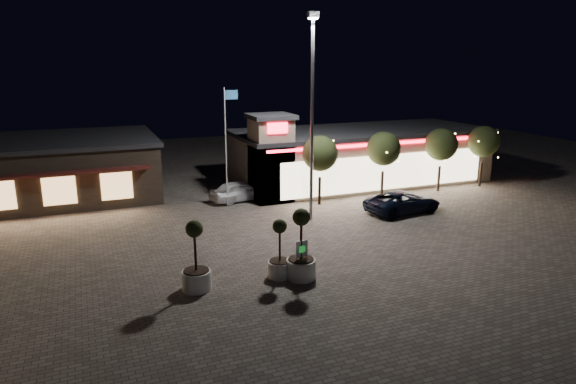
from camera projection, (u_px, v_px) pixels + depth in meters
name	position (u px, v px, depth m)	size (l,w,h in m)	color
ground	(342.00, 272.00, 24.22)	(90.00, 90.00, 0.00)	#6A6056
retail_building	(356.00, 156.00, 41.29)	(20.40, 8.40, 6.10)	tan
restaurant_building	(38.00, 169.00, 36.57)	(16.40, 11.00, 4.30)	#382D23
floodlight_pole	(312.00, 107.00, 30.35)	(0.60, 0.40, 12.38)	gray
flagpole	(227.00, 137.00, 34.01)	(0.95, 0.10, 8.00)	white
string_tree_a	(320.00, 154.00, 34.64)	(2.42, 2.42, 4.79)	#332319
string_tree_b	(384.00, 149.00, 36.44)	(2.42, 2.42, 4.79)	#332319
string_tree_c	(441.00, 145.00, 38.24)	(2.42, 2.42, 4.79)	#332319
string_tree_d	(484.00, 142.00, 39.68)	(2.42, 2.42, 4.79)	#332319
pickup_truck	(403.00, 202.00, 33.51)	(2.40, 5.20, 1.45)	black
white_sedan	(240.00, 191.00, 36.25)	(1.70, 4.23, 1.44)	white
planter_left	(196.00, 268.00, 22.21)	(1.29, 1.29, 3.16)	white
planter_mid	(280.00, 259.00, 23.56)	(1.13, 1.13, 2.78)	white
planter_right	(301.00, 257.00, 23.35)	(1.35, 1.35, 3.33)	white
valet_sign	(302.00, 252.00, 23.30)	(0.59, 0.16, 1.81)	gray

